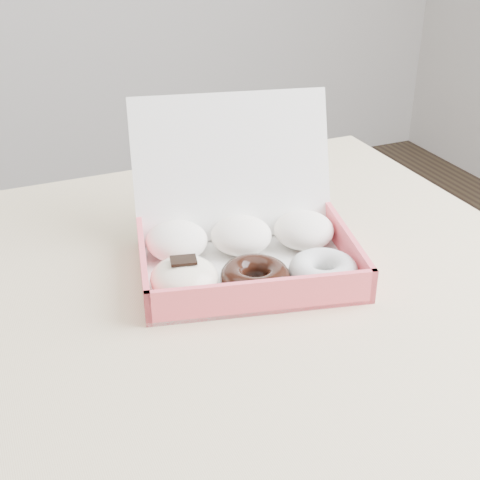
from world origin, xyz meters
name	(u,v)px	position (x,y,z in m)	size (l,w,h in m)	color
table	(95,368)	(0.00, 0.00, 0.67)	(1.20, 0.80, 0.75)	#CDB287
donut_box	(243,244)	(0.21, 0.03, 0.78)	(0.32, 0.31, 0.19)	white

